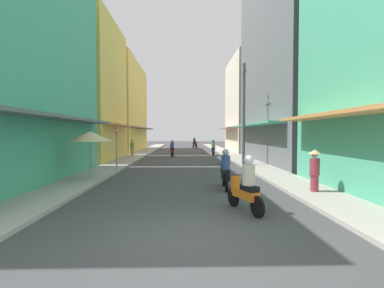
{
  "coord_description": "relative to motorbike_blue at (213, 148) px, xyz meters",
  "views": [
    {
      "loc": [
        -0.02,
        -5.77,
        2.17
      ],
      "look_at": [
        0.69,
        20.55,
        1.2
      ],
      "focal_mm": 26.97,
      "sensor_mm": 36.0,
      "label": 1
    }
  ],
  "objects": [
    {
      "name": "utility_pole",
      "position": [
        1.11,
        -8.84,
        2.77
      ],
      "size": [
        0.2,
        1.2,
        6.79
      ],
      "color": "#4C4C4F",
      "rests_on": "ground"
    },
    {
      "name": "sidewalk_left",
      "position": [
        -7.41,
        -1.43,
        -0.64
      ],
      "size": [
        1.85,
        57.34,
        0.12
      ],
      "primitive_type": "cube",
      "color": "#ADA89E",
      "rests_on": "ground"
    },
    {
      "name": "motorbike_red",
      "position": [
        -3.98,
        -0.68,
        0.0
      ],
      "size": [
        0.56,
        1.8,
        1.58
      ],
      "color": "black",
      "rests_on": "ground"
    },
    {
      "name": "ground_plane",
      "position": [
        -2.81,
        -1.43,
        -0.7
      ],
      "size": [
        108.56,
        108.56,
        0.0
      ],
      "primitive_type": "plane",
      "color": "#424244"
    },
    {
      "name": "motorbike_black",
      "position": [
        -1.23,
        -16.7,
        0.0
      ],
      "size": [
        0.55,
        1.81,
        1.58
      ],
      "color": "black",
      "rests_on": "ground"
    },
    {
      "name": "pedestrian_far",
      "position": [
        1.77,
        -17.89,
        0.2
      ],
      "size": [
        0.44,
        0.44,
        1.61
      ],
      "color": "#99333F",
      "rests_on": "ground"
    },
    {
      "name": "sidewalk_right",
      "position": [
        1.79,
        -1.43,
        -0.64
      ],
      "size": [
        1.85,
        57.34,
        0.12
      ],
      "primitive_type": "cube",
      "color": "#ADA89E",
      "rests_on": "ground"
    },
    {
      "name": "building_right_mid",
      "position": [
        5.71,
        -6.44,
        7.5
      ],
      "size": [
        7.05,
        13.54,
        16.42
      ],
      "color": "slate",
      "rests_on": "ground"
    },
    {
      "name": "motorbike_orange",
      "position": [
        -1.15,
        -20.04,
        0.0
      ],
      "size": [
        0.77,
        1.73,
        1.58
      ],
      "color": "black",
      "rests_on": "ground"
    },
    {
      "name": "street_sign_no_entry",
      "position": [
        -6.64,
        -11.56,
        1.01
      ],
      "size": [
        0.07,
        0.6,
        2.65
      ],
      "color": "gray",
      "rests_on": "ground"
    },
    {
      "name": "building_left_far",
      "position": [
        -11.33,
        7.87,
        4.65
      ],
      "size": [
        7.05,
        13.89,
        10.71
      ],
      "color": "#EFD159",
      "rests_on": "ground"
    },
    {
      "name": "motorbike_blue",
      "position": [
        0.0,
        0.0,
        0.0
      ],
      "size": [
        0.6,
        1.8,
        1.58
      ],
      "color": "black",
      "rests_on": "ground"
    },
    {
      "name": "vendor_umbrella",
      "position": [
        -7.05,
        -14.84,
        1.33
      ],
      "size": [
        1.92,
        1.92,
        2.26
      ],
      "color": "#99999E",
      "rests_on": "ground"
    },
    {
      "name": "building_right_far",
      "position": [
        5.71,
        6.17,
        4.76
      ],
      "size": [
        7.05,
        9.82,
        10.93
      ],
      "color": "silver",
      "rests_on": "ground"
    },
    {
      "name": "building_left_mid",
      "position": [
        -11.33,
        -4.36,
        4.84
      ],
      "size": [
        7.05,
        8.63,
        11.1
      ],
      "color": "#EFD159",
      "rests_on": "ground"
    },
    {
      "name": "motorbike_maroon",
      "position": [
        -1.29,
        14.24,
        0.0
      ],
      "size": [
        0.74,
        1.74,
        1.58
      ],
      "color": "black",
      "rests_on": "ground"
    },
    {
      "name": "pedestrian_foreground",
      "position": [
        -7.61,
        -1.34,
        0.24
      ],
      "size": [
        0.44,
        0.44,
        1.67
      ],
      "color": "#BF8C3F",
      "rests_on": "ground"
    }
  ]
}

